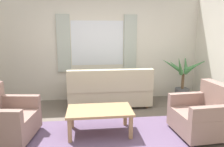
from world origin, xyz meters
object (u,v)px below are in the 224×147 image
coffee_table (100,112)px  armchair_left (4,119)px  couch (110,91)px  armchair_right (203,115)px  potted_plant (183,81)px

coffee_table → armchair_left: bearing=-179.0°
couch → coffee_table: (-0.31, -1.36, 0.01)m
couch → armchair_left: couch is taller
armchair_left → coffee_table: (1.55, 0.03, 0.03)m
armchair_right → potted_plant: size_ratio=0.72×
armchair_right → armchair_left: bearing=-97.3°
armchair_right → coffee_table: armchair_right is taller
armchair_right → potted_plant: bearing=162.9°
coffee_table → potted_plant: bearing=34.6°
potted_plant → armchair_right: bearing=-103.5°
coffee_table → potted_plant: 2.63m
armchair_left → coffee_table: size_ratio=0.86×
armchair_left → potted_plant: size_ratio=0.76×
potted_plant → couch: bearing=-176.0°
armchair_left → coffee_table: armchair_left is taller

